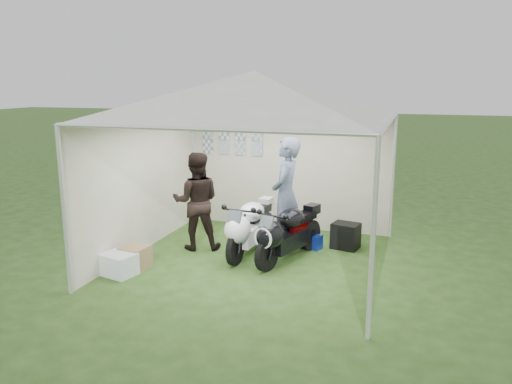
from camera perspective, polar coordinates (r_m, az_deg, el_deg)
ground at (r=8.17m, az=-0.14°, el=-7.82°), size 80.00×80.00×0.00m
canopy_tent at (r=7.70m, az=-0.08°, el=10.55°), size 5.66×5.66×3.00m
motorcycle_white at (r=8.30m, az=-0.84°, el=-3.88°), size 0.49×1.81×0.89m
motorcycle_black at (r=7.99m, az=3.47°, el=-4.62°), size 0.81×1.71×0.87m
paddock_stand at (r=8.76m, az=6.39°, el=-5.63°), size 0.38×0.31×0.25m
person_dark_jacket at (r=8.57m, az=-6.83°, el=-1.05°), size 0.99×0.89×1.68m
person_blue_jacket at (r=8.33m, az=3.43°, el=-0.42°), size 0.47×0.72×1.96m
equipment_box at (r=8.82m, az=10.21°, el=-4.95°), size 0.51×0.45×0.45m
crate_0 at (r=7.82m, az=-15.43°, el=-7.97°), size 0.57×0.49×0.33m
crate_1 at (r=8.03m, az=-13.64°, el=-7.26°), size 0.43×0.43×0.35m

